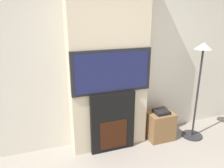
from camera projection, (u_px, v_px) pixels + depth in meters
The scene contains 6 objects.
wall_back at pixel (104, 57), 3.22m from camera, with size 6.00×0.06×2.70m.
chimney_breast at pixel (108, 59), 3.05m from camera, with size 1.13×0.31×2.70m.
fireplace at pixel (112, 122), 3.19m from camera, with size 0.66×0.15×0.91m.
television at pixel (112, 71), 2.95m from camera, with size 1.13×0.07×0.60m.
floor_lamp at pixel (200, 76), 3.33m from camera, with size 0.33×0.33×1.56m.
media_stand at pixel (159, 124), 3.56m from camera, with size 0.41×0.39×0.51m.
Camera 1 is at (-0.95, -1.01, 1.98)m, focal length 35.00 mm.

